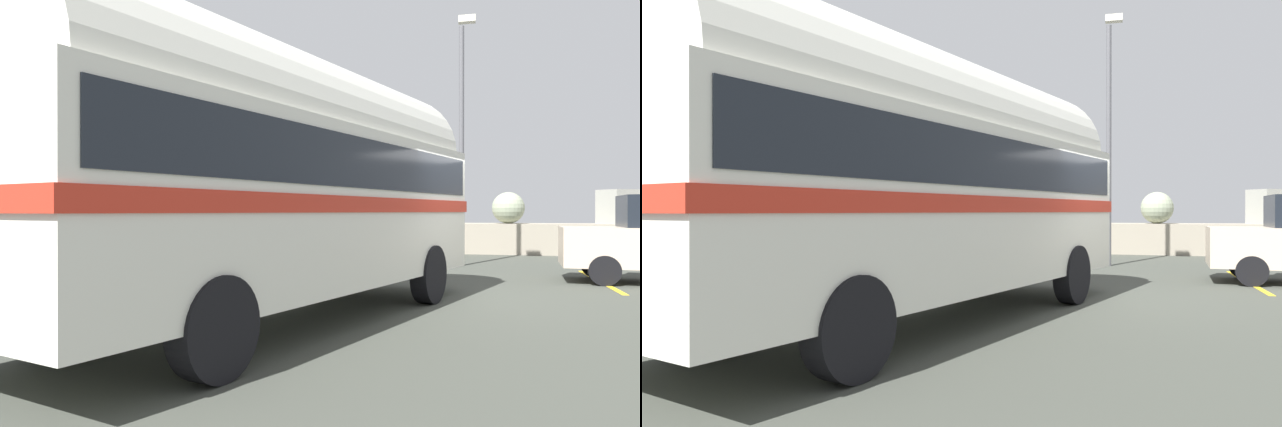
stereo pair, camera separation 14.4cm
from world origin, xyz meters
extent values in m
cube|color=#3E413A|center=(0.00, 0.00, 0.01)|extent=(32.00, 26.00, 0.02)
cube|color=gray|center=(0.00, 11.80, 0.55)|extent=(31.36, 1.80, 1.10)
cube|color=#A6918F|center=(-12.21, 12.10, 1.76)|extent=(1.88, 1.91, 1.32)
cube|color=gray|center=(-9.10, 11.71, 1.56)|extent=(1.14, 1.07, 0.93)
sphere|color=#8D9D6F|center=(-5.22, 11.58, 1.63)|extent=(1.06, 1.06, 1.06)
sphere|color=tan|center=(-2.14, 11.37, 1.68)|extent=(1.16, 1.16, 1.16)
sphere|color=#96A084|center=(1.92, 11.43, 1.66)|extent=(1.12, 1.12, 1.12)
cube|color=#9B9B91|center=(5.65, 12.01, 1.70)|extent=(1.52, 1.45, 1.19)
cube|color=gold|center=(3.32, 3.50, 0.02)|extent=(0.12, 4.40, 0.01)
cylinder|color=black|center=(-2.18, 0.15, 0.50)|extent=(0.55, 1.00, 0.96)
cylinder|color=black|center=(-0.07, -0.50, 0.50)|extent=(0.55, 1.00, 0.96)
cylinder|color=black|center=(-3.73, -4.82, 0.50)|extent=(0.55, 1.00, 0.96)
cylinder|color=black|center=(-1.62, -5.47, 0.50)|extent=(0.55, 1.00, 0.96)
cube|color=silver|center=(-1.90, -2.66, 1.57)|extent=(4.78, 8.73, 2.10)
cylinder|color=silver|center=(-1.90, -2.66, 2.62)|extent=(4.49, 8.35, 2.20)
cube|color=red|center=(-1.90, -2.66, 1.63)|extent=(4.85, 8.83, 0.20)
cube|color=black|center=(-1.90, -2.66, 2.15)|extent=(4.72, 8.42, 0.64)
cube|color=silver|center=(-0.63, 1.42, 0.70)|extent=(2.22, 0.83, 0.28)
cylinder|color=black|center=(3.25, 2.68, 0.33)|extent=(0.63, 0.25, 0.62)
cylinder|color=black|center=(3.36, 4.20, 0.33)|extent=(0.63, 0.25, 0.62)
cylinder|color=#5B5B60|center=(0.36, 6.49, 3.35)|extent=(0.14, 0.14, 6.71)
cube|color=beige|center=(0.51, 5.61, 6.61)|extent=(0.44, 0.24, 0.18)
camera|label=1|loc=(0.57, -10.24, 1.54)|focal=32.68mm
camera|label=2|loc=(0.71, -10.20, 1.54)|focal=32.68mm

